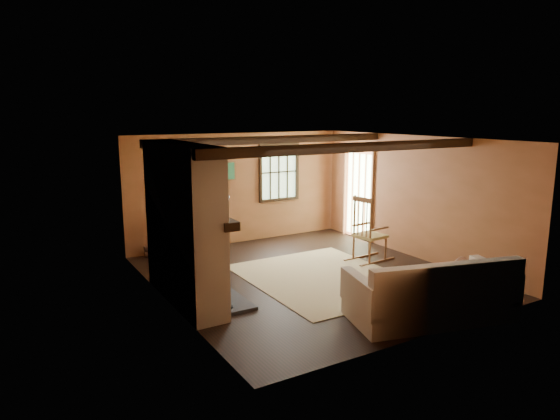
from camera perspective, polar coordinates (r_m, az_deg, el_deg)
ground at (r=8.87m, az=3.23°, el=-7.56°), size 5.50×5.50×0.00m
room_envelope at (r=8.82m, az=3.62°, el=3.26°), size 5.02×5.52×2.44m
fireplace at (r=7.59m, az=-10.80°, el=-2.30°), size 1.02×2.30×2.40m
rug at (r=8.82m, az=5.05°, el=-7.68°), size 2.50×3.00×0.01m
rocking_chair at (r=9.77m, az=10.06°, el=-2.67°), size 0.96×0.57×1.27m
sofa at (r=7.31m, az=17.02°, el=-9.49°), size 2.45×1.55×0.92m
firewood_pile at (r=10.35m, az=-13.51°, el=-4.43°), size 0.64×0.12×0.23m
laundry_basket at (r=10.67m, az=-7.45°, el=-3.56°), size 0.54×0.44×0.30m
basket_pillow at (r=10.60m, az=-7.48°, el=-2.24°), size 0.41×0.33×0.20m
armchair at (r=9.98m, az=-10.39°, el=-3.16°), size 1.23×1.22×0.81m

